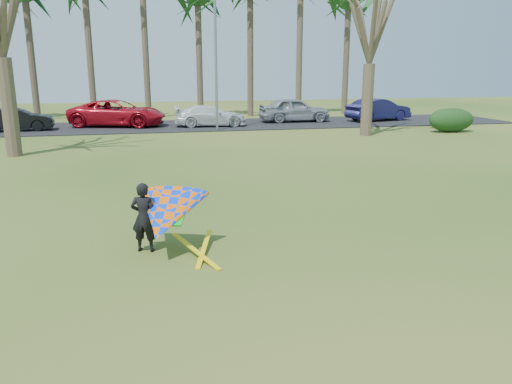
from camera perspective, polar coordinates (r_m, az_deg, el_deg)
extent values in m
plane|color=#1C4A10|center=(9.58, 2.63, -9.26)|extent=(100.00, 100.00, 0.00)
cube|color=black|center=(33.78, -8.58, 7.51)|extent=(46.00, 7.00, 0.06)
cylinder|color=#453529|center=(40.23, -24.28, 13.87)|extent=(0.48, 0.48, 9.00)
cylinder|color=brown|center=(39.67, -18.49, 14.89)|extent=(0.48, 0.48, 9.70)
cylinder|color=#4B3A2D|center=(39.51, -12.54, 15.78)|extent=(0.48, 0.48, 10.40)
cylinder|color=#4B3C2D|center=(39.73, -6.51, 14.99)|extent=(0.48, 0.48, 9.00)
cylinder|color=#4C3E2D|center=(40.37, -0.65, 15.56)|extent=(0.48, 0.48, 9.70)
cylinder|color=#4E3D2E|center=(41.39, 4.99, 15.96)|extent=(0.48, 0.48, 10.40)
cylinder|color=#483B2B|center=(42.74, 10.27, 14.79)|extent=(0.48, 0.48, 9.00)
cylinder|color=#4D3D2E|center=(24.22, -26.36, 8.62)|extent=(0.64, 0.64, 4.20)
cylinder|color=#4D3C2E|center=(29.27, 12.60, 10.21)|extent=(0.64, 0.64, 3.99)
cylinder|color=gray|center=(30.79, -4.60, 14.40)|extent=(0.16, 0.16, 8.00)
ellipsoid|color=#163714|center=(32.43, 21.44, 7.66)|extent=(2.87, 1.30, 1.44)
ellipsoid|color=#133413|center=(34.64, 20.89, 7.89)|extent=(2.23, 1.05, 1.24)
imported|color=black|center=(33.61, -25.68, 7.49)|extent=(4.28, 1.81, 1.37)
imported|color=#B40E1C|center=(33.99, -15.52, 8.69)|extent=(6.66, 4.41, 1.70)
imported|color=white|center=(33.00, -5.22, 8.68)|extent=(4.71, 2.04, 1.35)
imported|color=#9599A2|center=(35.68, 4.41, 9.37)|extent=(4.95, 2.00, 1.69)
imported|color=#181747|center=(37.33, 13.82, 9.13)|extent=(5.03, 2.74, 1.57)
imported|color=black|center=(10.69, -12.70, -2.84)|extent=(0.62, 0.50, 1.49)
cone|color=#053AF3|center=(10.43, -10.25, -2.54)|extent=(2.13, 2.39, 2.02)
cube|color=#0CBF19|center=(10.37, -9.56, -2.90)|extent=(0.62, 0.60, 0.24)
cube|color=yellow|center=(10.40, -6.91, -7.33)|extent=(0.85, 1.66, 0.28)
cube|color=yellow|center=(10.60, -5.94, -6.87)|extent=(0.56, 1.76, 0.22)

